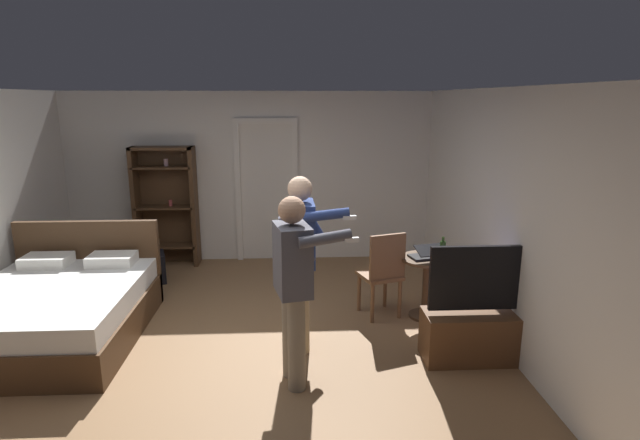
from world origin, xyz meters
TOP-DOWN VIEW (x-y plane):
  - ground_plane at (0.00, 0.00)m, footprint 6.54×6.54m
  - wall_back at (0.00, 3.03)m, footprint 5.60×0.12m
  - wall_right at (2.74, 0.00)m, footprint 0.12×6.19m
  - doorway_frame at (0.24, 2.95)m, footprint 0.93×0.08m
  - bed at (-1.79, 0.45)m, footprint 1.64×2.01m
  - bookshelf at (-1.22, 2.81)m, footprint 0.89×0.32m
  - tv_flatscreen at (2.38, -0.22)m, footprint 1.08×0.40m
  - side_table at (2.10, 0.74)m, footprint 0.59×0.59m
  - laptop at (2.08, 0.70)m, footprint 0.39×0.39m
  - bottle_on_table at (2.24, 0.66)m, footprint 0.06×0.06m
  - wooden_chair at (1.62, 0.77)m, footprint 0.53×0.53m
  - person_blue_shirt at (0.64, -0.52)m, footprint 0.70×0.59m
  - person_striped_shirt at (0.71, 0.13)m, footprint 0.63×0.58m
  - suitcase_dark at (-1.41, 2.01)m, footprint 0.70×0.54m

SIDE VIEW (x-z plane):
  - ground_plane at x=0.00m, z-range 0.00..0.00m
  - suitcase_dark at x=-1.41m, z-range 0.00..0.39m
  - bed at x=-1.79m, z-range -0.21..0.81m
  - tv_flatscreen at x=2.38m, z-range -0.24..0.88m
  - side_table at x=2.10m, z-range 0.12..0.82m
  - wooden_chair at x=1.62m, z-range 0.05..1.04m
  - laptop at x=2.08m, z-range 0.67..0.84m
  - bottle_on_table at x=2.24m, z-range 0.68..0.94m
  - bookshelf at x=-1.22m, z-range 0.07..1.82m
  - person_blue_shirt at x=0.64m, z-range 0.12..1.77m
  - person_striped_shirt at x=0.71m, z-range 0.14..1.85m
  - doorway_frame at x=0.24m, z-range 0.16..2.29m
  - wall_back at x=0.00m, z-range 0.00..2.51m
  - wall_right at x=2.74m, z-range 0.00..2.51m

